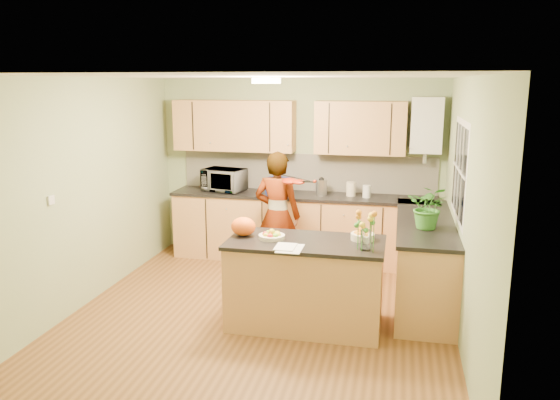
# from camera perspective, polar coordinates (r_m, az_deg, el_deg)

# --- Properties ---
(floor) EXTENTS (4.50, 4.50, 0.00)m
(floor) POSITION_cam_1_polar(r_m,az_deg,el_deg) (5.97, -2.03, -11.96)
(floor) COLOR brown
(floor) RESTS_ON ground
(ceiling) EXTENTS (4.00, 4.50, 0.02)m
(ceiling) POSITION_cam_1_polar(r_m,az_deg,el_deg) (5.45, -2.23, 12.79)
(ceiling) COLOR white
(ceiling) RESTS_ON wall_back
(wall_back) EXTENTS (4.00, 0.02, 2.50)m
(wall_back) POSITION_cam_1_polar(r_m,az_deg,el_deg) (7.74, 2.06, 3.32)
(wall_back) COLOR gray
(wall_back) RESTS_ON floor
(wall_front) EXTENTS (4.00, 0.02, 2.50)m
(wall_front) POSITION_cam_1_polar(r_m,az_deg,el_deg) (3.53, -11.41, -7.81)
(wall_front) COLOR gray
(wall_front) RESTS_ON floor
(wall_left) EXTENTS (0.02, 4.50, 2.50)m
(wall_left) POSITION_cam_1_polar(r_m,az_deg,el_deg) (6.37, -19.81, 0.68)
(wall_left) COLOR gray
(wall_left) RESTS_ON floor
(wall_right) EXTENTS (0.02, 4.50, 2.50)m
(wall_right) POSITION_cam_1_polar(r_m,az_deg,el_deg) (5.44, 18.72, -1.12)
(wall_right) COLOR gray
(wall_right) RESTS_ON floor
(back_counter) EXTENTS (3.64, 0.62, 0.94)m
(back_counter) POSITION_cam_1_polar(r_m,az_deg,el_deg) (7.59, 2.35, -2.86)
(back_counter) COLOR tan
(back_counter) RESTS_ON floor
(right_counter) EXTENTS (0.62, 2.24, 0.94)m
(right_counter) POSITION_cam_1_polar(r_m,az_deg,el_deg) (6.44, 14.80, -6.05)
(right_counter) COLOR tan
(right_counter) RESTS_ON floor
(splashback) EXTENTS (3.60, 0.02, 0.52)m
(splashback) POSITION_cam_1_polar(r_m,az_deg,el_deg) (7.72, 2.77, 2.91)
(splashback) COLOR beige
(splashback) RESTS_ON back_counter
(upper_cabinets) EXTENTS (3.20, 0.34, 0.70)m
(upper_cabinets) POSITION_cam_1_polar(r_m,az_deg,el_deg) (7.54, 0.53, 7.69)
(upper_cabinets) COLOR tan
(upper_cabinets) RESTS_ON wall_back
(boiler) EXTENTS (0.40, 0.30, 0.86)m
(boiler) POSITION_cam_1_polar(r_m,az_deg,el_deg) (7.39, 15.06, 7.55)
(boiler) COLOR silver
(boiler) RESTS_ON wall_back
(window_right) EXTENTS (0.01, 1.30, 1.05)m
(window_right) POSITION_cam_1_polar(r_m,az_deg,el_deg) (5.97, 18.25, 2.98)
(window_right) COLOR silver
(window_right) RESTS_ON wall_right
(light_switch) EXTENTS (0.02, 0.09, 0.09)m
(light_switch) POSITION_cam_1_polar(r_m,az_deg,el_deg) (5.87, -22.81, -0.00)
(light_switch) COLOR silver
(light_switch) RESTS_ON wall_left
(ceiling_lamp) EXTENTS (0.30, 0.30, 0.07)m
(ceiling_lamp) POSITION_cam_1_polar(r_m,az_deg,el_deg) (5.74, -1.45, 12.37)
(ceiling_lamp) COLOR #FFEABF
(ceiling_lamp) RESTS_ON ceiling
(peninsula_island) EXTENTS (1.56, 0.80, 0.90)m
(peninsula_island) POSITION_cam_1_polar(r_m,az_deg,el_deg) (5.60, 2.67, -8.66)
(peninsula_island) COLOR tan
(peninsula_island) RESTS_ON floor
(fruit_dish) EXTENTS (0.27, 0.27, 0.09)m
(fruit_dish) POSITION_cam_1_polar(r_m,az_deg,el_deg) (5.52, -0.87, -3.67)
(fruit_dish) COLOR beige
(fruit_dish) RESTS_ON peninsula_island
(orange_bowl) EXTENTS (0.24, 0.24, 0.14)m
(orange_bowl) POSITION_cam_1_polar(r_m,az_deg,el_deg) (5.53, 8.62, -3.56)
(orange_bowl) COLOR beige
(orange_bowl) RESTS_ON peninsula_island
(flower_vase) EXTENTS (0.23, 0.23, 0.43)m
(flower_vase) POSITION_cam_1_polar(r_m,az_deg,el_deg) (5.15, 9.00, -2.16)
(flower_vase) COLOR silver
(flower_vase) RESTS_ON peninsula_island
(orange_bag) EXTENTS (0.30, 0.27, 0.19)m
(orange_bag) POSITION_cam_1_polar(r_m,az_deg,el_deg) (5.63, -3.85, -2.77)
(orange_bag) COLOR #ED5913
(orange_bag) RESTS_ON peninsula_island
(papers) EXTENTS (0.23, 0.32, 0.01)m
(papers) POSITION_cam_1_polar(r_m,az_deg,el_deg) (5.19, 1.06, -5.06)
(papers) COLOR silver
(papers) RESTS_ON peninsula_island
(violinist) EXTENTS (0.63, 0.45, 1.62)m
(violinist) POSITION_cam_1_polar(r_m,az_deg,el_deg) (6.83, -0.27, -1.64)
(violinist) COLOR tan
(violinist) RESTS_ON floor
(violin) EXTENTS (0.60, 0.52, 0.15)m
(violin) POSITION_cam_1_polar(r_m,az_deg,el_deg) (6.47, 1.02, 1.99)
(violin) COLOR #550D05
(violin) RESTS_ON violinist
(microwave) EXTENTS (0.64, 0.50, 0.31)m
(microwave) POSITION_cam_1_polar(r_m,az_deg,el_deg) (7.74, -5.86, 2.11)
(microwave) COLOR silver
(microwave) RESTS_ON back_counter
(blue_box) EXTENTS (0.34, 0.29, 0.23)m
(blue_box) POSITION_cam_1_polar(r_m,az_deg,el_deg) (7.51, -0.20, 1.53)
(blue_box) COLOR navy
(blue_box) RESTS_ON back_counter
(kettle) EXTENTS (0.15, 0.15, 0.28)m
(kettle) POSITION_cam_1_polar(r_m,az_deg,el_deg) (7.44, 4.34, 1.41)
(kettle) COLOR #AEADB2
(kettle) RESTS_ON back_counter
(jar_cream) EXTENTS (0.13, 0.13, 0.19)m
(jar_cream) POSITION_cam_1_polar(r_m,az_deg,el_deg) (7.41, 7.42, 1.14)
(jar_cream) COLOR beige
(jar_cream) RESTS_ON back_counter
(jar_white) EXTENTS (0.13, 0.13, 0.16)m
(jar_white) POSITION_cam_1_polar(r_m,az_deg,el_deg) (7.35, 9.05, 0.89)
(jar_white) COLOR silver
(jar_white) RESTS_ON back_counter
(potted_plant) EXTENTS (0.49, 0.45, 0.47)m
(potted_plant) POSITION_cam_1_polar(r_m,az_deg,el_deg) (5.88, 15.31, -0.71)
(potted_plant) COLOR #367C29
(potted_plant) RESTS_ON right_counter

